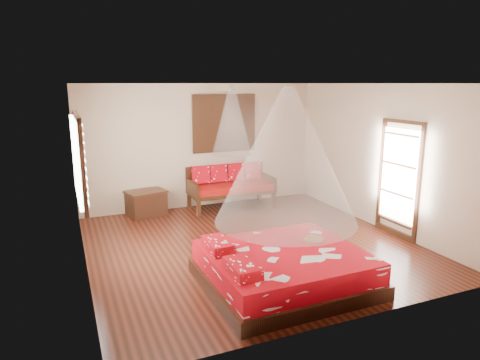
# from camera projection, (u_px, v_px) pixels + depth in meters

# --- Properties ---
(room) EXTENTS (5.54, 5.54, 2.84)m
(room) POSITION_uv_depth(u_px,v_px,m) (251.00, 167.00, 7.30)
(room) COLOR black
(room) RESTS_ON ground
(bed) EXTENTS (2.24, 2.03, 0.65)m
(bed) POSITION_uv_depth(u_px,v_px,m) (283.00, 268.00, 6.03)
(bed) COLOR black
(bed) RESTS_ON floor
(daybed) EXTENTS (1.92, 0.85, 0.97)m
(daybed) POSITION_uv_depth(u_px,v_px,m) (230.00, 185.00, 9.85)
(daybed) COLOR black
(daybed) RESTS_ON floor
(storage_chest) EXTENTS (0.92, 0.76, 0.55)m
(storage_chest) POSITION_uv_depth(u_px,v_px,m) (146.00, 203.00, 9.23)
(storage_chest) COLOR black
(storage_chest) RESTS_ON floor
(shutter_panel) EXTENTS (1.52, 0.06, 1.32)m
(shutter_panel) POSITION_uv_depth(u_px,v_px,m) (224.00, 123.00, 9.84)
(shutter_panel) COLOR black
(shutter_panel) RESTS_ON wall_back
(window_left) EXTENTS (0.10, 1.74, 1.34)m
(window_left) POSITION_uv_depth(u_px,v_px,m) (81.00, 159.00, 6.39)
(window_left) COLOR black
(window_left) RESTS_ON wall_left
(glazed_door) EXTENTS (0.08, 1.02, 2.16)m
(glazed_door) POSITION_uv_depth(u_px,v_px,m) (399.00, 180.00, 7.86)
(glazed_door) COLOR black
(glazed_door) RESTS_ON floor
(wine_tray) EXTENTS (0.29, 0.29, 0.23)m
(wine_tray) POSITION_uv_depth(u_px,v_px,m) (314.00, 236.00, 6.42)
(wine_tray) COLOR brown
(wine_tray) RESTS_ON bed
(mosquito_net_main) EXTENTS (1.95, 1.95, 1.80)m
(mosquito_net_main) POSITION_uv_depth(u_px,v_px,m) (287.00, 156.00, 5.69)
(mosquito_net_main) COLOR white
(mosquito_net_main) RESTS_ON ceiling
(mosquito_net_daybed) EXTENTS (0.89, 0.89, 1.50)m
(mosquito_net_daybed) POSITION_uv_depth(u_px,v_px,m) (232.00, 121.00, 9.40)
(mosquito_net_daybed) COLOR white
(mosquito_net_daybed) RESTS_ON ceiling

